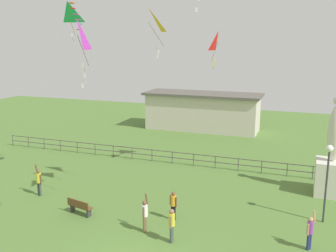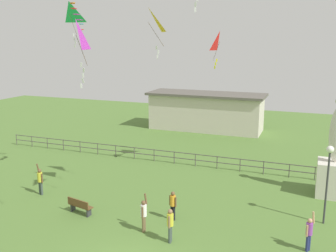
{
  "view_description": "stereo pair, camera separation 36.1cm",
  "coord_description": "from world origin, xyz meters",
  "px_view_note": "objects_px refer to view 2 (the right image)",
  "views": [
    {
      "loc": [
        6.26,
        -12.26,
        9.05
      ],
      "look_at": [
        -0.58,
        6.4,
        4.67
      ],
      "focal_mm": 41.22,
      "sensor_mm": 36.0,
      "label": 1
    },
    {
      "loc": [
        6.59,
        -12.13,
        9.05
      ],
      "look_at": [
        -0.58,
        6.4,
        4.67
      ],
      "focal_mm": 41.22,
      "sensor_mm": 36.0,
      "label": 2
    }
  ],
  "objects_px": {
    "kite_2": "(76,37)",
    "kite_7": "(69,14)",
    "park_bench": "(80,206)",
    "person_2": "(144,213)",
    "kite_1": "(149,23)",
    "statue_monument": "(334,167)",
    "lamppost": "(329,167)",
    "person_1": "(309,232)",
    "person_0": "(40,180)",
    "kite_5": "(220,42)",
    "person_3": "(173,204)",
    "person_4": "(170,223)"
  },
  "relations": [
    {
      "from": "kite_2",
      "to": "kite_7",
      "type": "xyz_separation_m",
      "value": [
        -4.71,
        6.32,
        1.39
      ]
    },
    {
      "from": "park_bench",
      "to": "person_2",
      "type": "height_order",
      "value": "person_2"
    },
    {
      "from": "person_2",
      "to": "kite_1",
      "type": "relative_size",
      "value": 0.8
    },
    {
      "from": "kite_7",
      "to": "statue_monument",
      "type": "bearing_deg",
      "value": 13.44
    },
    {
      "from": "lamppost",
      "to": "person_1",
      "type": "distance_m",
      "value": 3.77
    },
    {
      "from": "person_1",
      "to": "statue_monument",
      "type": "bearing_deg",
      "value": 80.89
    },
    {
      "from": "lamppost",
      "to": "person_0",
      "type": "distance_m",
      "value": 16.15
    },
    {
      "from": "person_0",
      "to": "kite_5",
      "type": "height_order",
      "value": "kite_5"
    },
    {
      "from": "kite_1",
      "to": "person_3",
      "type": "bearing_deg",
      "value": -20.46
    },
    {
      "from": "person_1",
      "to": "person_3",
      "type": "distance_m",
      "value": 6.65
    },
    {
      "from": "park_bench",
      "to": "kite_1",
      "type": "relative_size",
      "value": 0.66
    },
    {
      "from": "statue_monument",
      "to": "person_4",
      "type": "distance_m",
      "value": 11.22
    },
    {
      "from": "person_0",
      "to": "kite_7",
      "type": "height_order",
      "value": "kite_7"
    },
    {
      "from": "park_bench",
      "to": "kite_7",
      "type": "relative_size",
      "value": 0.6
    },
    {
      "from": "person_4",
      "to": "kite_1",
      "type": "bearing_deg",
      "value": 128.71
    },
    {
      "from": "statue_monument",
      "to": "kite_5",
      "type": "bearing_deg",
      "value": 178.16
    },
    {
      "from": "person_3",
      "to": "kite_2",
      "type": "relative_size",
      "value": 0.55
    },
    {
      "from": "person_0",
      "to": "person_3",
      "type": "relative_size",
      "value": 1.22
    },
    {
      "from": "park_bench",
      "to": "kite_1",
      "type": "distance_m",
      "value": 10.17
    },
    {
      "from": "person_2",
      "to": "kite_5",
      "type": "xyz_separation_m",
      "value": [
        1.44,
        8.41,
        8.03
      ]
    },
    {
      "from": "statue_monument",
      "to": "person_0",
      "type": "bearing_deg",
      "value": -159.21
    },
    {
      "from": "person_2",
      "to": "lamppost",
      "type": "bearing_deg",
      "value": 26.58
    },
    {
      "from": "kite_1",
      "to": "kite_7",
      "type": "bearing_deg",
      "value": 159.96
    },
    {
      "from": "kite_5",
      "to": "park_bench",
      "type": "bearing_deg",
      "value": -124.8
    },
    {
      "from": "person_3",
      "to": "kite_5",
      "type": "relative_size",
      "value": 0.67
    },
    {
      "from": "person_2",
      "to": "person_3",
      "type": "bearing_deg",
      "value": 62.87
    },
    {
      "from": "person_3",
      "to": "kite_2",
      "type": "xyz_separation_m",
      "value": [
        -2.95,
        -3.52,
        8.33
      ]
    },
    {
      "from": "statue_monument",
      "to": "person_1",
      "type": "xyz_separation_m",
      "value": [
        -1.15,
        -7.17,
        -0.88
      ]
    },
    {
      "from": "lamppost",
      "to": "person_1",
      "type": "bearing_deg",
      "value": -102.28
    },
    {
      "from": "person_3",
      "to": "person_4",
      "type": "bearing_deg",
      "value": -72.54
    },
    {
      "from": "kite_1",
      "to": "person_2",
      "type": "bearing_deg",
      "value": -74.03
    },
    {
      "from": "person_3",
      "to": "person_4",
      "type": "height_order",
      "value": "person_4"
    },
    {
      "from": "kite_2",
      "to": "kite_1",
      "type": "bearing_deg",
      "value": 70.61
    },
    {
      "from": "kite_1",
      "to": "person_1",
      "type": "bearing_deg",
      "value": -8.71
    },
    {
      "from": "person_1",
      "to": "person_3",
      "type": "xyz_separation_m",
      "value": [
        -6.62,
        0.68,
        -0.01
      ]
    },
    {
      "from": "kite_7",
      "to": "person_3",
      "type": "bearing_deg",
      "value": -20.12
    },
    {
      "from": "person_0",
      "to": "kite_5",
      "type": "xyz_separation_m",
      "value": [
        9.17,
        6.44,
        8.02
      ]
    },
    {
      "from": "person_1",
      "to": "kite_7",
      "type": "distance_m",
      "value": 17.61
    },
    {
      "from": "person_1",
      "to": "lamppost",
      "type": "bearing_deg",
      "value": 77.72
    },
    {
      "from": "person_0",
      "to": "person_4",
      "type": "xyz_separation_m",
      "value": [
        9.28,
        -2.46,
        -0.02
      ]
    },
    {
      "from": "person_0",
      "to": "kite_2",
      "type": "relative_size",
      "value": 0.67
    },
    {
      "from": "statue_monument",
      "to": "person_4",
      "type": "height_order",
      "value": "statue_monument"
    },
    {
      "from": "kite_5",
      "to": "person_2",
      "type": "bearing_deg",
      "value": -99.71
    },
    {
      "from": "park_bench",
      "to": "kite_1",
      "type": "bearing_deg",
      "value": 26.69
    },
    {
      "from": "person_4",
      "to": "kite_2",
      "type": "bearing_deg",
      "value": -159.74
    },
    {
      "from": "kite_2",
      "to": "kite_5",
      "type": "height_order",
      "value": "kite_2"
    },
    {
      "from": "park_bench",
      "to": "person_2",
      "type": "xyz_separation_m",
      "value": [
        4.02,
        -0.56,
        0.49
      ]
    },
    {
      "from": "statue_monument",
      "to": "person_4",
      "type": "xyz_separation_m",
      "value": [
        -7.08,
        -8.67,
        -0.85
      ]
    },
    {
      "from": "person_3",
      "to": "kite_1",
      "type": "bearing_deg",
      "value": 159.54
    },
    {
      "from": "person_4",
      "to": "kite_7",
      "type": "height_order",
      "value": "kite_7"
    }
  ]
}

